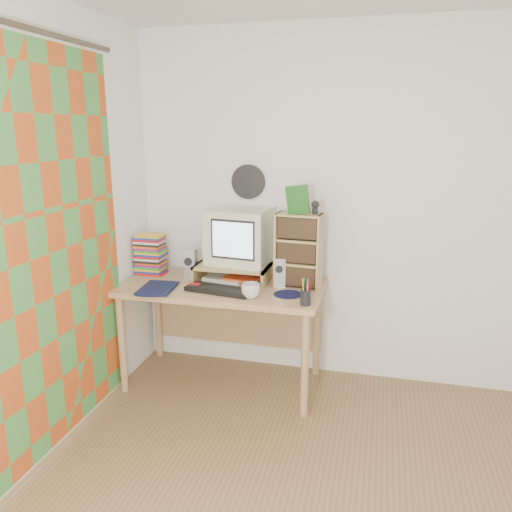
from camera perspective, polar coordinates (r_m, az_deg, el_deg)
The scene contains 19 objects.
back_wall at distance 3.57m, azimuth 13.83°, elevation 5.00°, with size 3.50×3.50×0.00m, color white.
curtain at distance 2.92m, azimuth -22.57°, elevation 0.22°, with size 2.20×2.20×0.00m, color #BF4D1A.
wall_disc at distance 3.65m, azimuth -0.89°, elevation 8.48°, with size 0.25×0.25×0.02m, color black.
desk at distance 3.59m, azimuth -3.59°, elevation -5.02°, with size 1.40×0.70×0.75m.
monitor_riser at distance 3.54m, azimuth -2.69°, elevation -1.40°, with size 0.52×0.30×0.12m.
crt_monitor at distance 3.52m, azimuth -1.94°, elevation 2.22°, with size 0.41×0.41×0.39m, color silver.
speaker_left at distance 3.60m, azimuth -7.49°, elevation -0.97°, with size 0.08×0.08×0.22m, color #AAABAF.
speaker_right at distance 3.42m, azimuth 2.80°, elevation -1.83°, with size 0.08×0.08×0.20m, color #AAABAF.
keyboard at distance 3.33m, azimuth -4.23°, elevation -3.87°, with size 0.45×0.15×0.03m, color black.
dvd_stack at distance 3.78m, azimuth -11.97°, elevation 0.10°, with size 0.20×0.14×0.29m, color brown, non-canonical shape.
cd_rack at distance 3.40m, azimuth 4.89°, elevation 0.65°, with size 0.30×0.16×0.51m, color tan.
mug at distance 3.20m, azimuth -0.59°, elevation -3.99°, with size 0.12×0.12×0.10m, color silver.
diary at distance 3.46m, azimuth -12.92°, elevation -3.33°, with size 0.27×0.20×0.05m, color #0F1539.
mousepad at distance 3.28m, azimuth 3.68°, elevation -4.40°, with size 0.19×0.19×0.00m, color #0F1033.
pen_cup at distance 3.09m, azimuth 5.70°, elevation -4.45°, with size 0.06×0.06×0.13m, color black, non-canonical shape.
papers at distance 3.57m, azimuth -2.59°, elevation -2.53°, with size 0.29×0.21×0.04m, color silver, non-canonical shape.
red_box at distance 3.41m, azimuth -7.01°, elevation -3.44°, with size 0.07×0.05×0.04m, color red.
game_box at distance 3.32m, azimuth 4.79°, elevation 6.41°, with size 0.15×0.03×0.19m, color #1B5D1A.
webcam at distance 3.32m, azimuth 6.78°, elevation 5.54°, with size 0.05×0.05×0.09m, color black, non-canonical shape.
Camera 1 is at (0.02, -1.77, 1.82)m, focal length 35.00 mm.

